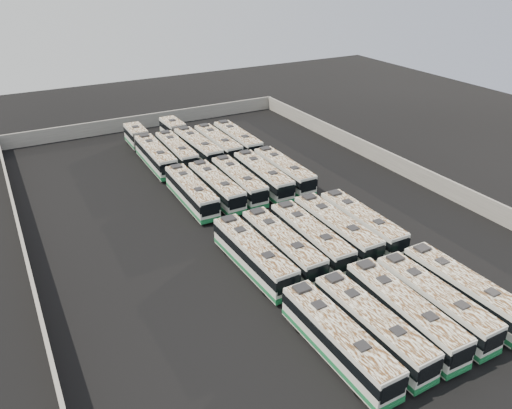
% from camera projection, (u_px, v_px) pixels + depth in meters
% --- Properties ---
extents(ground, '(140.00, 140.00, 0.00)m').
position_uv_depth(ground, '(257.00, 222.00, 52.82)').
color(ground, black).
rests_on(ground, ground).
extents(perimeter_wall, '(45.20, 73.20, 2.20)m').
position_uv_depth(perimeter_wall, '(257.00, 213.00, 52.32)').
color(perimeter_wall, slate).
rests_on(perimeter_wall, ground).
extents(bus_front_far_left, '(2.44, 11.05, 3.11)m').
position_uv_depth(bus_front_far_left, '(338.00, 339.00, 34.63)').
color(bus_front_far_left, white).
rests_on(bus_front_far_left, ground).
extents(bus_front_left, '(2.54, 10.97, 3.08)m').
position_uv_depth(bus_front_left, '(372.00, 326.00, 35.91)').
color(bus_front_left, white).
rests_on(bus_front_left, ground).
extents(bus_front_center, '(2.66, 11.28, 3.16)m').
position_uv_depth(bus_front_center, '(403.00, 312.00, 37.22)').
color(bus_front_center, white).
rests_on(bus_front_center, ground).
extents(bus_front_right, '(2.31, 10.91, 3.07)m').
position_uv_depth(bus_front_right, '(434.00, 302.00, 38.37)').
color(bus_front_right, white).
rests_on(bus_front_right, ground).
extents(bus_front_far_right, '(2.52, 11.06, 3.10)m').
position_uv_depth(bus_front_far_right, '(463.00, 290.00, 39.67)').
color(bus_front_far_right, white).
rests_on(bus_front_far_right, ground).
extents(bus_midfront_far_left, '(2.68, 11.34, 3.18)m').
position_uv_depth(bus_midfront_far_left, '(254.00, 255.00, 44.15)').
color(bus_midfront_far_left, white).
rests_on(bus_midfront_far_left, ground).
extents(bus_midfront_left, '(2.46, 11.18, 3.14)m').
position_uv_depth(bus_midfront_left, '(282.00, 246.00, 45.56)').
color(bus_midfront_left, white).
rests_on(bus_midfront_left, ground).
extents(bus_midfront_center, '(2.55, 11.15, 3.13)m').
position_uv_depth(bus_midfront_center, '(310.00, 238.00, 46.84)').
color(bus_midfront_center, white).
rests_on(bus_midfront_center, ground).
extents(bus_midfront_right, '(2.44, 11.36, 3.20)m').
position_uv_depth(bus_midfront_right, '(336.00, 229.00, 48.20)').
color(bus_midfront_right, white).
rests_on(bus_midfront_right, ground).
extents(bus_midfront_far_right, '(2.42, 10.99, 3.09)m').
position_uv_depth(bus_midfront_far_right, '(361.00, 223.00, 49.38)').
color(bus_midfront_far_right, white).
rests_on(bus_midfront_far_right, ground).
extents(bus_midback_far_left, '(2.46, 11.00, 3.09)m').
position_uv_depth(bus_midback_far_left, '(191.00, 192.00, 55.78)').
color(bus_midback_far_left, white).
rests_on(bus_midback_far_left, ground).
extents(bus_midback_left, '(2.41, 10.85, 3.05)m').
position_uv_depth(bus_midback_left, '(216.00, 187.00, 57.07)').
color(bus_midback_left, white).
rests_on(bus_midback_left, ground).
extents(bus_midback_center, '(2.57, 10.90, 3.06)m').
position_uv_depth(bus_midback_center, '(239.00, 181.00, 58.39)').
color(bus_midback_center, white).
rests_on(bus_midback_center, ground).
extents(bus_midback_right, '(2.66, 11.30, 3.17)m').
position_uv_depth(bus_midback_right, '(263.00, 176.00, 59.59)').
color(bus_midback_right, white).
rests_on(bus_midback_right, ground).
extents(bus_midback_far_right, '(2.46, 11.14, 3.13)m').
position_uv_depth(bus_midback_far_right, '(284.00, 171.00, 60.95)').
color(bus_midback_far_right, white).
rests_on(bus_midback_far_right, ground).
extents(bus_back_far_left, '(2.62, 17.34, 3.14)m').
position_uv_depth(bus_back_far_left, '(149.00, 149.00, 67.76)').
color(bus_back_far_left, white).
rests_on(bus_back_far_left, ground).
extents(bus_back_left, '(2.53, 10.98, 3.08)m').
position_uv_depth(bus_back_left, '(177.00, 152.00, 66.87)').
color(bus_back_left, white).
rests_on(bus_back_left, ground).
extents(bus_back_center, '(2.81, 17.54, 3.17)m').
position_uv_depth(bus_back_center, '(189.00, 141.00, 70.46)').
color(bus_back_center, white).
rests_on(bus_back_center, ground).
extents(bus_back_right, '(2.37, 11.16, 3.14)m').
position_uv_depth(bus_back_right, '(218.00, 144.00, 69.43)').
color(bus_back_right, white).
rests_on(bus_back_right, ground).
extents(bus_back_far_right, '(2.55, 11.29, 3.17)m').
position_uv_depth(bus_back_far_right, '(237.00, 140.00, 70.76)').
color(bus_back_far_right, white).
rests_on(bus_back_far_right, ground).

